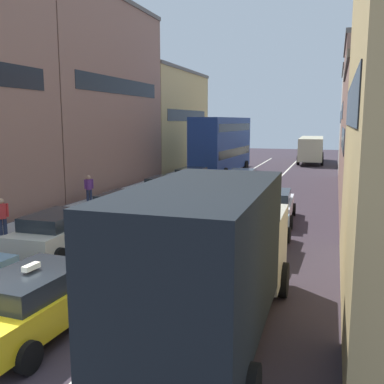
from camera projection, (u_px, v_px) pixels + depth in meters
The scene contains 21 objects.
ground_plane at pixel (5, 363), 8.74m from camera, with size 140.00×140.00×0.00m, color #342B33.
sidewalk_left at pixel (135, 191), 29.55m from camera, with size 2.60×64.00×0.14m, color #A2A2A2.
lane_stripe_left at pixel (206, 196), 28.02m from camera, with size 0.16×60.00×0.01m, color silver.
lane_stripe_right at pixel (258, 199), 26.98m from camera, with size 0.16×60.00×0.01m, color silver.
building_row_left at pixel (70, 102), 31.00m from camera, with size 7.20×43.90×13.34m.
removalist_box_truck at pixel (213, 254), 9.29m from camera, with size 2.78×7.73×3.58m.
taxi_centre_lane_front at pixel (38, 299), 9.89m from camera, with size 2.22×4.38×1.66m.
sedan_centre_lane_second at pixel (147, 239), 14.87m from camera, with size 2.06×4.30×1.49m.
wagon_left_lane_second at pixel (59, 231), 15.99m from camera, with size 2.16×4.35×1.49m.
hatchback_centre_lane_third at pixel (187, 211), 19.58m from camera, with size 2.17×4.35×1.49m.
sedan_left_lane_third at pixel (123, 207), 20.44m from camera, with size 2.10×4.32×1.49m.
coupe_centre_lane_fourth at pixel (221, 191), 25.01m from camera, with size 2.26×4.40×1.49m.
sedan_left_lane_fourth at pixel (165, 188), 26.19m from camera, with size 2.10×4.32×1.49m.
sedan_centre_lane_fifth at pixel (242, 180), 29.85m from camera, with size 2.23×4.38×1.49m.
sedan_left_lane_fifth at pixel (192, 178), 30.90m from camera, with size 2.16×4.35×1.49m.
sedan_right_lane_behind_truck at pixel (257, 230), 16.08m from camera, with size 2.16×4.35×1.49m.
wagon_right_lane_far at pixel (273, 205), 20.96m from camera, with size 2.22×4.38×1.49m.
bus_mid_queue_primary at pixel (222, 143), 38.70m from camera, with size 3.20×10.61×5.06m.
bus_far_queue_secondary at pixel (311, 147), 50.16m from camera, with size 3.02×10.57×2.90m.
pedestrian_mid_sidewalk at pixel (2, 215), 17.91m from camera, with size 0.38×0.44×1.66m.
pedestrian_far_sidewalk at pixel (89, 187), 25.41m from camera, with size 0.41×0.41×1.66m.
Camera 1 is at (6.06, -6.51, 4.78)m, focal length 40.94 mm.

